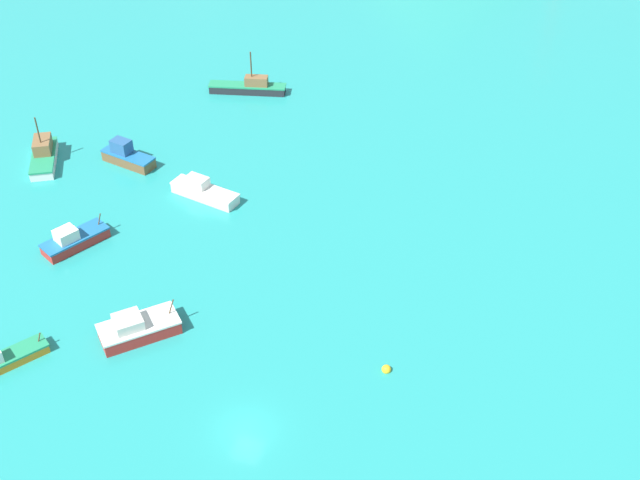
% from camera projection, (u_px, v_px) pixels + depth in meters
% --- Properties ---
extents(ground, '(260.00, 280.00, 0.50)m').
position_uv_depth(ground, '(347.00, 221.00, 87.54)').
color(ground, teal).
extents(fishing_boat_0, '(6.10, 8.39, 5.96)m').
position_uv_depth(fishing_boat_0, '(44.00, 155.00, 95.92)').
color(fishing_boat_0, silver).
rests_on(fishing_boat_0, ground).
extents(fishing_boat_2, '(8.39, 3.99, 2.36)m').
position_uv_depth(fishing_boat_2, '(204.00, 191.00, 90.12)').
color(fishing_boat_2, silver).
rests_on(fishing_boat_2, ground).
extents(fishing_boat_5, '(7.02, 3.64, 2.97)m').
position_uv_depth(fishing_boat_5, '(127.00, 156.00, 95.59)').
color(fishing_boat_5, brown).
rests_on(fishing_boat_5, ground).
extents(fishing_boat_6, '(7.37, 7.22, 2.88)m').
position_uv_depth(fishing_boat_6, '(138.00, 328.00, 72.74)').
color(fishing_boat_6, red).
rests_on(fishing_boat_6, ground).
extents(fishing_boat_9, '(10.65, 4.10, 5.95)m').
position_uv_depth(fishing_boat_9, '(249.00, 87.00, 110.02)').
color(fishing_boat_9, '#232328').
rests_on(fishing_boat_9, ground).
extents(fishing_boat_10, '(5.48, 7.23, 2.42)m').
position_uv_depth(fishing_boat_10, '(74.00, 240.00, 83.13)').
color(fishing_boat_10, red).
rests_on(fishing_boat_10, ground).
extents(buoy_1, '(0.84, 0.84, 0.84)m').
position_uv_depth(buoy_1, '(386.00, 369.00, 69.76)').
color(buoy_1, gold).
rests_on(buoy_1, ground).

